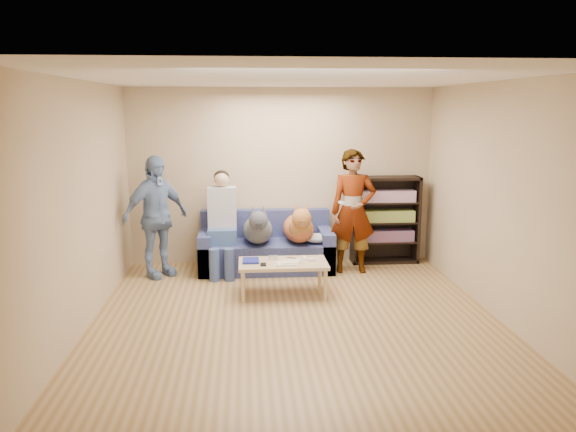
{
  "coord_description": "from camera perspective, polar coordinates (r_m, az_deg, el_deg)",
  "views": [
    {
      "loc": [
        -0.54,
        -5.79,
        2.32
      ],
      "look_at": [
        0.0,
        1.2,
        0.95
      ],
      "focal_mm": 35.0,
      "sensor_mm": 36.0,
      "label": 1
    }
  ],
  "objects": [
    {
      "name": "person_standing_left",
      "position": [
        7.88,
        -13.31,
        -0.07
      ],
      "size": [
        1.01,
        0.96,
        1.68
      ],
      "primitive_type": "imported",
      "rotation": [
        0.0,
        0.0,
        0.71
      ],
      "color": "#7D9EC9",
      "rests_on": "ground"
    },
    {
      "name": "wall_back",
      "position": [
        8.37,
        -0.69,
        4.05
      ],
      "size": [
        4.5,
        0.0,
        4.5
      ],
      "primitive_type": "plane",
      "rotation": [
        1.57,
        0.0,
        0.0
      ],
      "color": "tan",
      "rests_on": "ground"
    },
    {
      "name": "dog_tan",
      "position": [
        7.93,
        1.12,
        -1.12
      ],
      "size": [
        0.43,
        1.18,
        0.63
      ],
      "color": "#B35E36",
      "rests_on": "sofa"
    },
    {
      "name": "headphone_cup_b",
      "position": [
        7.07,
        1.07,
        -4.45
      ],
      "size": [
        0.07,
        0.07,
        0.02
      ],
      "primitive_type": "cylinder",
      "color": "silver",
      "rests_on": "coffee_table"
    },
    {
      "name": "controller_a",
      "position": [
        7.12,
        1.69,
        -4.31
      ],
      "size": [
        0.04,
        0.13,
        0.03
      ],
      "primitive_type": "cube",
      "color": "white",
      "rests_on": "coffee_table"
    },
    {
      "name": "person_standing_right",
      "position": [
        7.93,
        6.63,
        0.46
      ],
      "size": [
        0.66,
        0.45,
        1.74
      ],
      "primitive_type": "imported",
      "rotation": [
        0.0,
        0.0,
        -0.05
      ],
      "color": "gray",
      "rests_on": "ground"
    },
    {
      "name": "camera_silver",
      "position": [
        7.1,
        -1.55,
        -4.25
      ],
      "size": [
        0.11,
        0.06,
        0.05
      ],
      "primitive_type": "cube",
      "color": "#B0B0B4",
      "rests_on": "coffee_table"
    },
    {
      "name": "pen_black",
      "position": [
        7.18,
        0.35,
        -4.25
      ],
      "size": [
        0.13,
        0.08,
        0.01
      ],
      "primitive_type": "cylinder",
      "rotation": [
        0.0,
        1.57,
        -0.52
      ],
      "color": "black",
      "rests_on": "coffee_table"
    },
    {
      "name": "dog_gray",
      "position": [
        7.87,
        -3.08,
        -1.27
      ],
      "size": [
        0.42,
        1.25,
        0.61
      ],
      "color": "#51555B",
      "rests_on": "sofa"
    },
    {
      "name": "controller_b",
      "position": [
        7.05,
        2.4,
        -4.46
      ],
      "size": [
        0.09,
        0.06,
        0.03
      ],
      "primitive_type": "cube",
      "color": "silver",
      "rests_on": "coffee_table"
    },
    {
      "name": "wall_front",
      "position": [
        3.49,
        4.7,
        -5.98
      ],
      "size": [
        4.5,
        0.0,
        4.5
      ],
      "primitive_type": "plane",
      "rotation": [
        -1.57,
        0.0,
        0.0
      ],
      "color": "tan",
      "rests_on": "ground"
    },
    {
      "name": "wall_left",
      "position": [
        6.12,
        -20.56,
        0.76
      ],
      "size": [
        0.0,
        5.0,
        5.0
      ],
      "primitive_type": "plane",
      "rotation": [
        1.57,
        0.0,
        1.57
      ],
      "color": "tan",
      "rests_on": "ground"
    },
    {
      "name": "notebook_blue",
      "position": [
        7.03,
        -3.8,
        -4.54
      ],
      "size": [
        0.2,
        0.26,
        0.03
      ],
      "primitive_type": "cube",
      "color": "navy",
      "rests_on": "coffee_table"
    },
    {
      "name": "wall_right",
      "position": [
        6.51,
        21.03,
        1.3
      ],
      "size": [
        0.0,
        5.0,
        5.0
      ],
      "primitive_type": "plane",
      "rotation": [
        1.57,
        0.0,
        -1.57
      ],
      "color": "tan",
      "rests_on": "ground"
    },
    {
      "name": "headphone_cup_a",
      "position": [
        7.0,
        1.14,
        -4.62
      ],
      "size": [
        0.07,
        0.07,
        0.02
      ],
      "primitive_type": "cylinder",
      "color": "silver",
      "rests_on": "coffee_table"
    },
    {
      "name": "person_seated",
      "position": [
        7.92,
        -6.71,
        -0.29
      ],
      "size": [
        0.4,
        0.73,
        1.47
      ],
      "color": "#435F93",
      "rests_on": "sofa"
    },
    {
      "name": "magazine",
      "position": [
        6.93,
        0.19,
        -4.69
      ],
      "size": [
        0.22,
        0.17,
        0.01
      ],
      "primitive_type": "cube",
      "color": "beige",
      "rests_on": "coffee_table"
    },
    {
      "name": "coffee_table",
      "position": [
        7.02,
        -0.51,
        -5.05
      ],
      "size": [
        1.1,
        0.6,
        0.42
      ],
      "color": "tan",
      "rests_on": "ground"
    },
    {
      "name": "papers",
      "position": [
        6.91,
        -0.04,
        -4.85
      ],
      "size": [
        0.26,
        0.2,
        0.02
      ],
      "primitive_type": "cube",
      "color": "silver",
      "rests_on": "coffee_table"
    },
    {
      "name": "wallet",
      "position": [
        6.87,
        -2.53,
        -4.94
      ],
      "size": [
        0.07,
        0.12,
        0.02
      ],
      "primitive_type": "cube",
      "color": "black",
      "rests_on": "coffee_table"
    },
    {
      "name": "blanket",
      "position": [
        7.95,
        2.93,
        -2.26
      ],
      "size": [
        0.37,
        0.31,
        0.13
      ],
      "primitive_type": "ellipsoid",
      "color": "#ACADB1",
      "rests_on": "sofa"
    },
    {
      "name": "ceiling",
      "position": [
        5.82,
        0.93,
        13.81
      ],
      "size": [
        5.0,
        5.0,
        0.0
      ],
      "primitive_type": "plane",
      "rotation": [
        3.14,
        0.0,
        0.0
      ],
      "color": "white",
      "rests_on": "ground"
    },
    {
      "name": "sofa",
      "position": [
        8.15,
        -2.24,
        -3.44
      ],
      "size": [
        1.9,
        0.85,
        0.82
      ],
      "color": "#515B93",
      "rests_on": "ground"
    },
    {
      "name": "pen_orange",
      "position": [
        6.85,
        -0.59,
        -5.02
      ],
      "size": [
        0.13,
        0.06,
        0.01
      ],
      "primitive_type": "cylinder",
      "rotation": [
        0.0,
        1.57,
        0.35
      ],
      "color": "#C2651B",
      "rests_on": "coffee_table"
    },
    {
      "name": "bookshelf",
      "position": [
        8.55,
        9.83,
        -0.18
      ],
      "size": [
        1.0,
        0.34,
        1.3
      ],
      "color": "black",
      "rests_on": "ground"
    },
    {
      "name": "ground",
      "position": [
        6.26,
        0.86,
        -10.69
      ],
      "size": [
        5.0,
        5.0,
        0.0
      ],
      "primitive_type": "plane",
      "color": "olive",
      "rests_on": "ground"
    },
    {
      "name": "held_controller",
      "position": [
        7.67,
        5.47,
        1.36
      ],
      "size": [
        0.07,
        0.12,
        0.03
      ],
      "primitive_type": "cube",
      "rotation": [
        0.0,
        0.0,
        0.3
      ],
      "color": "white",
      "rests_on": "person_standing_right"
    }
  ]
}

